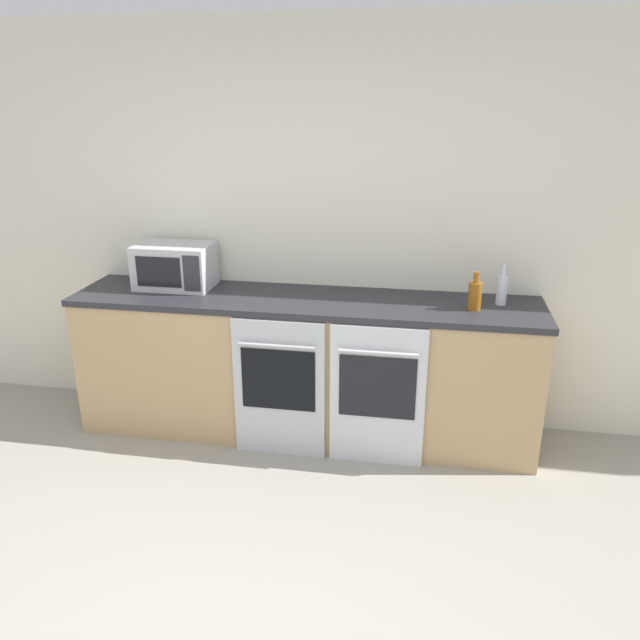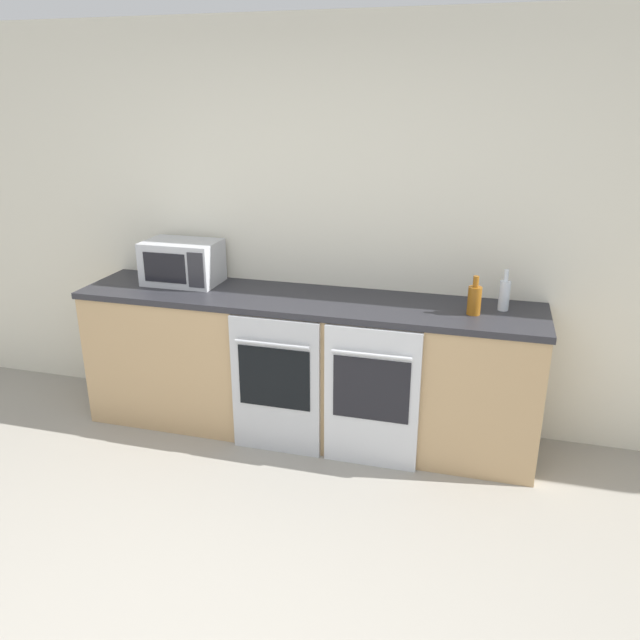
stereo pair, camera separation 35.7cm
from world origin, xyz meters
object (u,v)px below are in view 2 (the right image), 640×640
Objects in this scene: microwave at (183,262)px; bottle_clear at (504,294)px; oven_right at (371,398)px; bottle_amber at (474,299)px; oven_left at (275,386)px.

bottle_clear is (2.08, -0.01, -0.05)m from microwave.
oven_right is at bearing -150.39° from bottle_clear.
bottle_clear is at bearing 36.85° from bottle_amber.
microwave reaches higher than bottle_amber.
bottle_clear is at bearing 29.61° from oven_right.
bottle_clear is at bearing -0.36° from microwave.
oven_left is 1.48m from bottle_clear.
microwave is at bearing 163.43° from oven_right.
bottle_amber is at bearing -143.15° from bottle_clear.
oven_left is at bearing 180.00° from oven_right.
oven_right is 3.60× the size of bottle_clear.
bottle_amber is (-0.17, -0.12, -0.01)m from bottle_clear.
bottle_amber reaches higher than oven_right.
oven_left is at bearing -166.42° from bottle_amber.
oven_left is at bearing -162.95° from bottle_clear.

